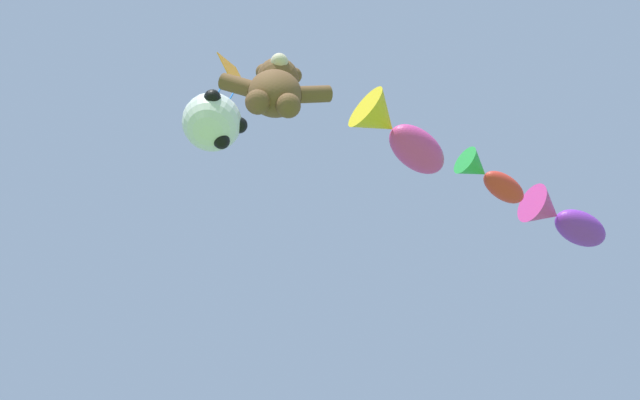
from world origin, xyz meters
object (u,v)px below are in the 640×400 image
Objects in this scene: fish_kite_crimson at (490,177)px; diamond_kite at (232,78)px; fish_kite_violet at (563,219)px; soccer_ball_kite at (213,122)px; teddy_bear_kite at (276,88)px; fish_kite_magenta at (398,134)px.

fish_kite_crimson reaches higher than diamond_kite.
soccer_ball_kite is at bearing -156.16° from fish_kite_violet.
fish_kite_magenta reaches higher than teddy_bear_kite.
diamond_kite is at bearing -160.31° from fish_kite_violet.
fish_kite_violet is at bearing 23.84° from soccer_ball_kite.
fish_kite_violet is at bearing 26.41° from teddy_bear_kite.
soccer_ball_kite is 0.49× the size of fish_kite_crimson.
diamond_kite is (-3.80, -1.01, -0.44)m from fish_kite_magenta.
fish_kite_magenta is (2.78, 1.68, 2.81)m from teddy_bear_kite.
diamond_kite is (-0.19, 0.63, 4.13)m from soccer_ball_kite.
teddy_bear_kite is 0.80× the size of fish_kite_violet.
fish_kite_violet reaches higher than fish_kite_magenta.
diamond_kite is at bearing 106.89° from soccer_ball_kite.
diamond_kite is (-1.02, 0.68, 2.37)m from teddy_bear_kite.
teddy_bear_kite reaches higher than soccer_ball_kite.
soccer_ball_kite is at bearing 176.83° from teddy_bear_kite.
soccer_ball_kite is 0.32× the size of diamond_kite.
teddy_bear_kite is at bearing -148.76° from fish_kite_magenta.
teddy_bear_kite is 4.30m from fish_kite_magenta.
teddy_bear_kite is at bearing -33.64° from diamond_kite.
teddy_bear_kite is 9.08m from fish_kite_violet.
diamond_kite reaches higher than teddy_bear_kite.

